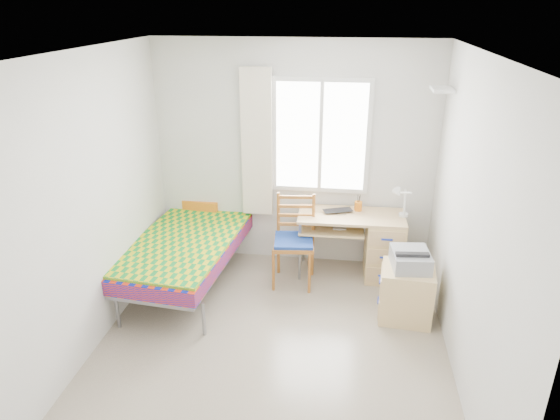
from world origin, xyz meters
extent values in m
plane|color=#BCAD93|center=(0.00, 0.00, 0.00)|extent=(3.50, 3.50, 0.00)
plane|color=white|center=(0.00, 0.00, 2.60)|extent=(3.50, 3.50, 0.00)
plane|color=silver|center=(0.00, 1.75, 1.30)|extent=(3.20, 0.00, 3.20)
plane|color=silver|center=(-1.60, 0.00, 1.30)|extent=(0.00, 3.50, 3.50)
plane|color=silver|center=(1.60, 0.00, 1.30)|extent=(0.00, 3.50, 3.50)
cube|color=white|center=(0.30, 1.73, 1.55)|extent=(1.10, 0.04, 1.30)
cube|color=white|center=(0.30, 1.72, 1.55)|extent=(1.00, 0.02, 1.20)
cube|color=white|center=(0.30, 1.72, 1.55)|extent=(0.04, 0.02, 1.20)
cube|color=white|center=(-0.42, 1.68, 1.45)|extent=(0.35, 0.05, 1.70)
cube|color=white|center=(1.49, 1.40, 2.15)|extent=(0.20, 0.32, 0.03)
cube|color=gray|center=(-1.09, 1.09, 0.38)|extent=(1.21, 2.31, 0.07)
cube|color=red|center=(-1.09, 1.09, 0.47)|extent=(1.25, 2.33, 0.16)
cube|color=gold|center=(-1.09, 1.07, 0.55)|extent=(1.22, 2.21, 0.03)
cube|color=tan|center=(-1.09, 2.17, 0.67)|extent=(1.06, 0.15, 0.61)
cube|color=orange|center=(-1.14, 1.90, 0.63)|extent=(0.48, 0.42, 0.11)
cylinder|color=gray|center=(-1.52, 0.08, 0.18)|extent=(0.04, 0.04, 0.36)
cylinder|color=gray|center=(-0.66, 2.10, 0.18)|extent=(0.04, 0.04, 0.36)
cube|color=tan|center=(0.69, 1.45, 0.73)|extent=(1.20, 0.57, 0.03)
cube|color=#DAC16F|center=(1.07, 1.45, 0.36)|extent=(0.43, 0.53, 0.71)
cube|color=#DAC16F|center=(0.47, 1.45, 0.57)|extent=(0.73, 0.52, 0.02)
cylinder|color=gray|center=(0.13, 1.23, 0.36)|extent=(0.03, 0.03, 0.71)
cylinder|color=gray|center=(0.13, 1.67, 0.36)|extent=(0.03, 0.03, 0.71)
cube|color=#A0521F|center=(0.07, 1.15, 0.49)|extent=(0.48, 0.48, 0.04)
cube|color=navy|center=(0.07, 1.15, 0.52)|extent=(0.46, 0.46, 0.04)
cube|color=#A0521F|center=(0.07, 1.35, 0.80)|extent=(0.39, 0.07, 0.44)
cylinder|color=#A0521F|center=(-0.13, 0.95, 0.25)|extent=(0.03, 0.03, 0.49)
cylinder|color=#A0521F|center=(0.27, 1.35, 0.50)|extent=(0.04, 0.04, 1.00)
cube|color=#DAC16F|center=(1.25, 0.64, 0.28)|extent=(0.54, 0.49, 0.55)
cube|color=tan|center=(1.00, 0.64, 0.40)|extent=(0.04, 0.41, 0.20)
cube|color=tan|center=(1.00, 0.64, 0.17)|extent=(0.04, 0.41, 0.20)
cube|color=#95979C|center=(1.26, 0.68, 0.63)|extent=(0.39, 0.44, 0.17)
cube|color=black|center=(1.26, 0.68, 0.72)|extent=(0.31, 0.36, 0.02)
imported|color=black|center=(0.55, 1.47, 0.75)|extent=(0.38, 0.31, 0.03)
cylinder|color=orange|center=(0.76, 1.59, 0.79)|extent=(0.10, 0.10, 0.11)
cylinder|color=white|center=(1.26, 1.49, 0.76)|extent=(0.10, 0.10, 0.03)
cylinder|color=white|center=(1.26, 1.49, 0.90)|extent=(0.02, 0.12, 0.28)
cylinder|color=white|center=(1.24, 1.41, 1.05)|extent=(0.13, 0.24, 0.11)
cone|color=white|center=(1.16, 1.31, 1.08)|extent=(0.15, 0.16, 0.13)
imported|color=gray|center=(0.49, 1.46, 0.59)|extent=(0.16, 0.21, 0.02)
camera|label=1|loc=(0.60, -3.73, 2.95)|focal=32.00mm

